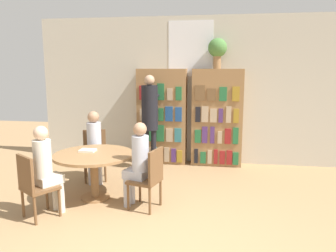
# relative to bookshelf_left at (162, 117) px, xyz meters

# --- Properties ---
(wall_back) EXTENTS (6.40, 0.07, 3.00)m
(wall_back) POSITION_rel_bookshelf_left_xyz_m (0.56, 0.19, 0.53)
(wall_back) COLOR beige
(wall_back) RESTS_ON ground_plane
(bookshelf_left) EXTENTS (1.01, 0.34, 1.95)m
(bookshelf_left) POSITION_rel_bookshelf_left_xyz_m (0.00, 0.00, 0.00)
(bookshelf_left) COLOR olive
(bookshelf_left) RESTS_ON ground_plane
(bookshelf_right) EXTENTS (1.01, 0.34, 1.95)m
(bookshelf_right) POSITION_rel_bookshelf_left_xyz_m (1.13, 0.00, 0.00)
(bookshelf_right) COLOR olive
(bookshelf_right) RESTS_ON ground_plane
(flower_vase) EXTENTS (0.37, 0.37, 0.59)m
(flower_vase) POSITION_rel_bookshelf_left_xyz_m (1.10, 0.00, 1.36)
(flower_vase) COLOR #997047
(flower_vase) RESTS_ON bookshelf_right
(reading_table) EXTENTS (1.20, 1.20, 0.70)m
(reading_table) POSITION_rel_bookshelf_left_xyz_m (-0.68, -2.07, -0.38)
(reading_table) COLOR olive
(reading_table) RESTS_ON ground_plane
(chair_near_camera) EXTENTS (0.55, 0.55, 0.87)m
(chair_near_camera) POSITION_rel_bookshelf_left_xyz_m (-1.19, -2.86, -0.49)
(chair_near_camera) COLOR brown
(chair_near_camera) RESTS_ON ground_plane
(chair_left_side) EXTENTS (0.52, 0.52, 0.87)m
(chair_left_side) POSITION_rel_bookshelf_left_xyz_m (-1.01, -1.20, -0.49)
(chair_left_side) COLOR brown
(chair_left_side) RESTS_ON ground_plane
(chair_far_side) EXTENTS (0.49, 0.49, 0.87)m
(chair_far_side) POSITION_rel_bookshelf_left_xyz_m (0.23, -2.32, -0.49)
(chair_far_side) COLOR brown
(chair_far_side) RESTS_ON ground_plane
(seated_reader_left) EXTENTS (0.34, 0.39, 1.24)m
(seated_reader_left) POSITION_rel_bookshelf_left_xyz_m (-0.95, -1.37, -0.27)
(seated_reader_left) COLOR #B2B7C6
(seated_reader_left) RESTS_ON ground_plane
(seated_reader_right) EXTENTS (0.38, 0.31, 1.23)m
(seated_reader_right) POSITION_rel_bookshelf_left_xyz_m (0.05, -2.27, -0.28)
(seated_reader_right) COLOR #B2B7C6
(seated_reader_right) RESTS_ON ground_plane
(seated_reader_back) EXTENTS (0.37, 0.40, 1.23)m
(seated_reader_back) POSITION_rel_bookshelf_left_xyz_m (-1.09, -2.70, -0.28)
(seated_reader_back) COLOR beige
(seated_reader_back) RESTS_ON ground_plane
(librarian_standing) EXTENTS (0.31, 0.58, 1.84)m
(librarian_standing) POSITION_rel_bookshelf_left_xyz_m (-0.15, -0.50, 0.16)
(librarian_standing) COLOR black
(librarian_standing) RESTS_ON ground_plane
(open_book_on_table) EXTENTS (0.24, 0.18, 0.03)m
(open_book_on_table) POSITION_rel_bookshelf_left_xyz_m (-0.82, -1.97, -0.25)
(open_book_on_table) COLOR silver
(open_book_on_table) RESTS_ON reading_table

